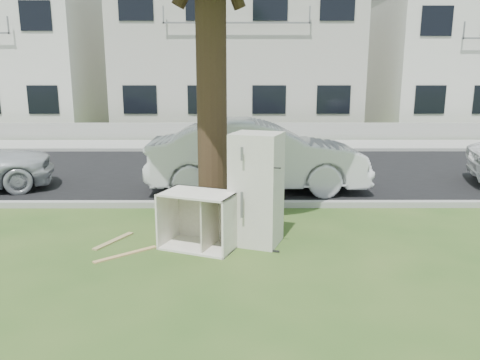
{
  "coord_description": "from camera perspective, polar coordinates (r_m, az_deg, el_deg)",
  "views": [
    {
      "loc": [
        0.08,
        -6.69,
        2.61
      ],
      "look_at": [
        0.1,
        0.6,
        0.98
      ],
      "focal_mm": 35.0,
      "sensor_mm": 36.0,
      "label": 1
    }
  ],
  "objects": [
    {
      "name": "ground",
      "position": [
        7.18,
        -0.82,
        -8.69
      ],
      "size": [
        120.0,
        120.0,
        0.0
      ],
      "primitive_type": "plane",
      "color": "#2D4D1B"
    },
    {
      "name": "road",
      "position": [
        12.95,
        -0.52,
        1.03
      ],
      "size": [
        120.0,
        7.0,
        0.01
      ],
      "primitive_type": "cube",
      "color": "black",
      "rests_on": "ground"
    },
    {
      "name": "kerb_near",
      "position": [
        9.5,
        -0.66,
        -3.31
      ],
      "size": [
        120.0,
        0.18,
        0.12
      ],
      "primitive_type": "cube",
      "color": "gray",
      "rests_on": "ground"
    },
    {
      "name": "kerb_far",
      "position": [
        16.45,
        -0.45,
        3.51
      ],
      "size": [
        120.0,
        0.18,
        0.12
      ],
      "primitive_type": "cube",
      "color": "gray",
      "rests_on": "ground"
    },
    {
      "name": "sidewalk",
      "position": [
        17.88,
        -0.42,
        4.26
      ],
      "size": [
        120.0,
        2.8,
        0.01
      ],
      "primitive_type": "cube",
      "color": "gray",
      "rests_on": "ground"
    },
    {
      "name": "low_wall",
      "position": [
        19.42,
        -0.41,
        5.96
      ],
      "size": [
        120.0,
        0.15,
        0.7
      ],
      "primitive_type": "cube",
      "color": "gray",
      "rests_on": "ground"
    },
    {
      "name": "townhouse_center",
      "position": [
        24.21,
        -0.37,
        15.28
      ],
      "size": [
        11.22,
        8.16,
        7.44
      ],
      "color": "#B3B0A3",
      "rests_on": "ground"
    },
    {
      "name": "townhouse_right",
      "position": [
        26.98,
        26.8,
        13.06
      ],
      "size": [
        10.2,
        8.16,
        6.84
      ],
      "color": "silver",
      "rests_on": "ground"
    },
    {
      "name": "fridge",
      "position": [
        7.3,
        2.03,
        -1.11
      ],
      "size": [
        0.91,
        0.88,
        1.76
      ],
      "primitive_type": "cube",
      "rotation": [
        0.0,
        0.0,
        -0.34
      ],
      "color": "white",
      "rests_on": "ground"
    },
    {
      "name": "cabinet",
      "position": [
        7.24,
        -5.02,
        -4.88
      ],
      "size": [
        1.3,
        1.07,
        0.88
      ],
      "primitive_type": "cube",
      "rotation": [
        0.0,
        0.0,
        -0.38
      ],
      "color": "silver",
      "rests_on": "ground"
    },
    {
      "name": "plank_a",
      "position": [
        7.25,
        -13.75,
        -8.79
      ],
      "size": [
        0.83,
        0.7,
        0.02
      ],
      "primitive_type": "cube",
      "rotation": [
        0.0,
        0.0,
        0.69
      ],
      "color": "tan",
      "rests_on": "ground"
    },
    {
      "name": "plank_c",
      "position": [
        7.85,
        -15.15,
        -7.17
      ],
      "size": [
        0.48,
        0.82,
        0.02
      ],
      "primitive_type": "cube",
      "rotation": [
        0.0,
        0.0,
        1.11
      ],
      "color": "#9C8A57",
      "rests_on": "ground"
    },
    {
      "name": "car_center",
      "position": [
        10.73,
        2.11,
        3.0
      ],
      "size": [
        5.0,
        1.86,
        1.63
      ],
      "primitive_type": "imported",
      "rotation": [
        0.0,
        0.0,
        1.6
      ],
      "color": "silver",
      "rests_on": "ground"
    }
  ]
}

